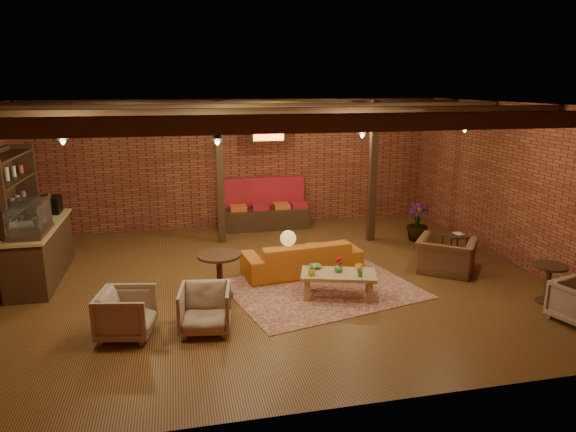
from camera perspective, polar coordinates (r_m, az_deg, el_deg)
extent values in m
plane|color=#3B1B0E|center=(9.62, -2.29, -7.15)|extent=(10.00, 10.00, 0.00)
cube|color=black|center=(8.95, -2.50, 12.27)|extent=(10.00, 8.00, 0.02)
cube|color=maroon|center=(13.05, -5.48, 5.81)|extent=(10.00, 0.02, 3.20)
cube|color=maroon|center=(5.41, 5.10, -6.55)|extent=(10.00, 0.02, 3.20)
cube|color=maroon|center=(11.15, 23.86, 3.18)|extent=(0.02, 8.00, 3.20)
cylinder|color=black|center=(10.55, -4.01, 10.66)|extent=(9.60, 0.12, 0.12)
cube|color=#312010|center=(11.61, -7.57, 4.70)|extent=(0.16, 0.16, 3.20)
cube|color=#312010|center=(11.81, 9.40, 4.79)|extent=(0.16, 0.16, 3.20)
imported|color=#337F33|center=(10.56, -25.49, 0.34)|extent=(0.35, 0.39, 0.30)
cube|color=#FF6019|center=(12.16, -2.20, 8.81)|extent=(0.86, 0.06, 0.30)
cube|color=maroon|center=(9.23, 3.88, -8.09)|extent=(3.65, 3.10, 0.01)
imported|color=#AB5817|center=(9.86, 1.53, -4.57)|extent=(2.32, 1.12, 0.65)
cube|color=#9F804A|center=(8.80, 5.63, -6.48)|extent=(1.39, 0.97, 0.06)
cube|color=#9F804A|center=(8.68, 2.12, -8.27)|extent=(0.08, 0.08, 0.37)
cube|color=#9F804A|center=(8.71, 9.10, -8.38)|extent=(0.08, 0.08, 0.37)
cube|color=#9F804A|center=(9.09, 2.24, -7.19)|extent=(0.08, 0.08, 0.37)
cube|color=#9F804A|center=(9.12, 8.89, -7.31)|extent=(0.08, 0.08, 0.37)
imported|color=yellow|center=(8.64, 2.63, -6.28)|extent=(0.16, 0.16, 0.10)
imported|color=#3F863D|center=(8.65, 8.01, -6.39)|extent=(0.13, 0.13, 0.09)
imported|color=yellow|center=(8.98, 7.88, -5.59)|extent=(0.16, 0.16, 0.10)
imported|color=#3F863D|center=(8.97, 3.03, -5.63)|extent=(0.27, 0.27, 0.05)
imported|color=#3F863D|center=(8.82, 5.64, -5.81)|extent=(0.15, 0.15, 0.12)
sphere|color=#A91412|center=(8.77, 5.66, -4.96)|extent=(0.10, 0.10, 0.10)
cube|color=#312010|center=(9.53, 0.01, -3.95)|extent=(0.47, 0.47, 0.04)
cylinder|color=#312010|center=(9.62, 0.01, -5.51)|extent=(0.04, 0.04, 0.51)
cylinder|color=#9E6B34|center=(9.52, 0.01, -3.77)|extent=(0.15, 0.15, 0.02)
cylinder|color=#9E6B34|center=(9.50, 0.01, -3.34)|extent=(0.04, 0.04, 0.21)
sphere|color=#CC6E30|center=(9.46, 0.01, -2.49)|extent=(0.30, 0.30, 0.30)
cylinder|color=#312010|center=(8.73, -7.67, -4.36)|extent=(0.73, 0.73, 0.04)
cylinder|color=#312010|center=(8.85, -7.59, -6.61)|extent=(0.10, 0.10, 0.71)
cylinder|color=#312010|center=(8.99, -7.52, -8.73)|extent=(0.44, 0.44, 0.04)
imported|color=beige|center=(7.82, -17.55, -10.08)|extent=(0.82, 0.86, 0.76)
imported|color=beige|center=(7.72, -9.20, -9.92)|extent=(0.82, 0.78, 0.75)
imported|color=brown|center=(10.31, 17.21, -3.64)|extent=(1.23, 1.17, 0.91)
cube|color=#312010|center=(11.25, 18.06, -2.06)|extent=(0.46, 0.46, 0.04)
cylinder|color=#312010|center=(11.32, 17.96, -3.28)|extent=(0.04, 0.04, 0.46)
imported|color=#312010|center=(11.24, 18.07, -1.91)|extent=(0.17, 0.23, 0.02)
cylinder|color=#312010|center=(9.50, 27.11, -4.97)|extent=(0.56, 0.56, 0.03)
cylinder|color=#312010|center=(9.60, 26.89, -6.75)|extent=(0.09, 0.09, 0.61)
cylinder|color=#312010|center=(9.71, 26.69, -8.44)|extent=(0.34, 0.34, 0.03)
imported|color=#4C7F4C|center=(12.07, 14.45, 3.26)|extent=(1.87, 1.87, 2.59)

